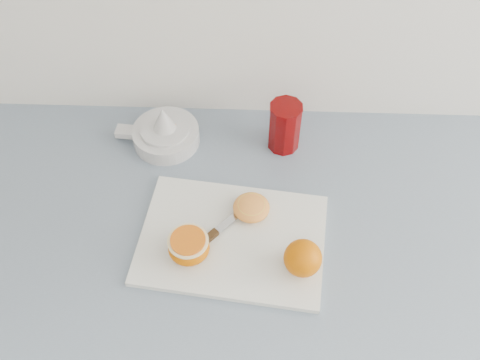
# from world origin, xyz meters

# --- Properties ---
(counter) EXTENTS (2.61, 0.64, 0.89)m
(counter) POSITION_xyz_m (0.14, 1.70, 0.45)
(counter) COLOR white
(counter) RESTS_ON ground
(cutting_board) EXTENTS (0.37, 0.28, 0.01)m
(cutting_board) POSITION_xyz_m (0.14, 1.65, 0.90)
(cutting_board) COLOR silver
(cutting_board) RESTS_ON counter
(whole_orange) EXTENTS (0.07, 0.07, 0.07)m
(whole_orange) POSITION_xyz_m (0.26, 1.59, 0.94)
(whole_orange) COLOR #DE6800
(whole_orange) RESTS_ON cutting_board
(half_orange) EXTENTS (0.08, 0.08, 0.05)m
(half_orange) POSITION_xyz_m (0.06, 1.61, 0.93)
(half_orange) COLOR #DE6800
(half_orange) RESTS_ON cutting_board
(squeezed_shell) EXTENTS (0.07, 0.07, 0.03)m
(squeezed_shell) POSITION_xyz_m (0.17, 1.71, 0.92)
(squeezed_shell) COLOR orange
(squeezed_shell) RESTS_ON cutting_board
(paring_knife) EXTENTS (0.13, 0.13, 0.01)m
(paring_knife) POSITION_xyz_m (0.09, 1.64, 0.91)
(paring_knife) COLOR #422B0F
(paring_knife) RESTS_ON cutting_board
(citrus_juicer) EXTENTS (0.18, 0.14, 0.10)m
(citrus_juicer) POSITION_xyz_m (-0.02, 1.90, 0.92)
(citrus_juicer) COLOR silver
(citrus_juicer) RESTS_ON counter
(red_tumbler) EXTENTS (0.07, 0.07, 0.11)m
(red_tumbler) POSITION_xyz_m (0.24, 1.90, 0.94)
(red_tumbler) COLOR #670304
(red_tumbler) RESTS_ON counter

